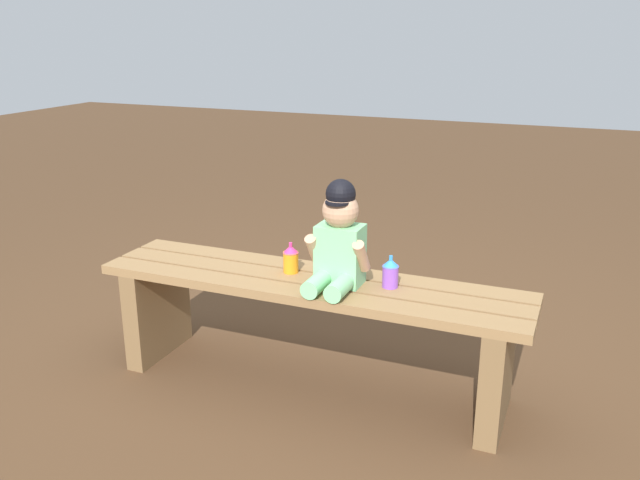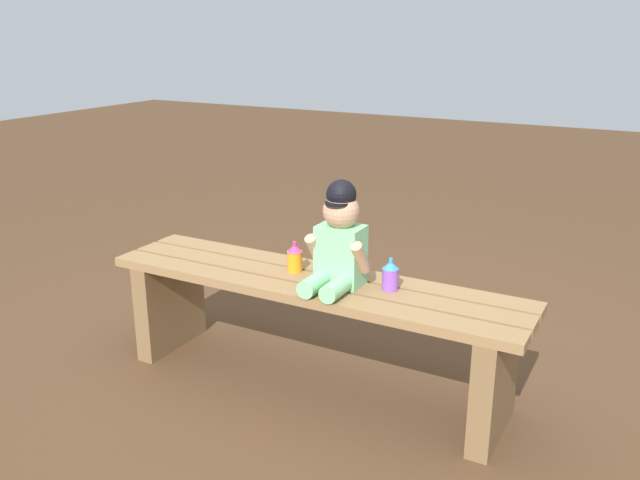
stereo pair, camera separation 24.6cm
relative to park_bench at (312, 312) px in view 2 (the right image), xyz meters
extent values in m
plane|color=#4C331E|center=(0.00, 0.00, -0.32)|extent=(16.00, 16.00, 0.00)
cube|color=olive|center=(0.00, -0.13, 0.13)|extent=(1.70, 0.12, 0.04)
cube|color=olive|center=(0.00, 0.00, 0.13)|extent=(1.70, 0.12, 0.04)
cube|color=olive|center=(0.00, 0.13, 0.13)|extent=(1.70, 0.12, 0.04)
cube|color=brown|center=(-0.73, 0.00, -0.10)|extent=(0.08, 0.38, 0.43)
cube|color=brown|center=(0.73, 0.00, -0.10)|extent=(0.08, 0.38, 0.43)
cube|color=#7FCC8C|center=(0.12, 0.00, 0.26)|extent=(0.17, 0.12, 0.23)
sphere|color=tan|center=(0.12, 0.00, 0.43)|extent=(0.14, 0.14, 0.14)
cylinder|color=black|center=(0.12, -0.03, 0.47)|extent=(0.09, 0.09, 0.01)
sphere|color=black|center=(0.12, 0.00, 0.49)|extent=(0.11, 0.11, 0.11)
cylinder|color=#85D693|center=(0.08, -0.12, 0.18)|extent=(0.07, 0.16, 0.07)
cylinder|color=#85D693|center=(0.17, -0.12, 0.18)|extent=(0.07, 0.16, 0.07)
cylinder|color=tan|center=(0.03, -0.03, 0.27)|extent=(0.04, 0.12, 0.14)
cylinder|color=tan|center=(0.22, -0.03, 0.27)|extent=(0.04, 0.12, 0.14)
cylinder|color=orange|center=(-0.10, 0.04, 0.19)|extent=(0.06, 0.06, 0.08)
cone|color=#E5337F|center=(-0.10, 0.04, 0.24)|extent=(0.06, 0.06, 0.03)
cylinder|color=#E5337F|center=(-0.10, 0.04, 0.26)|extent=(0.01, 0.01, 0.02)
cylinder|color=#8C4CCC|center=(0.31, 0.04, 0.19)|extent=(0.06, 0.06, 0.08)
cone|color=#338CE5|center=(0.31, 0.04, 0.24)|extent=(0.06, 0.06, 0.03)
cylinder|color=#338CE5|center=(0.31, 0.04, 0.26)|extent=(0.01, 0.01, 0.02)
camera|label=1|loc=(0.96, -2.22, 1.08)|focal=37.46mm
camera|label=2|loc=(1.18, -2.11, 1.08)|focal=37.46mm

